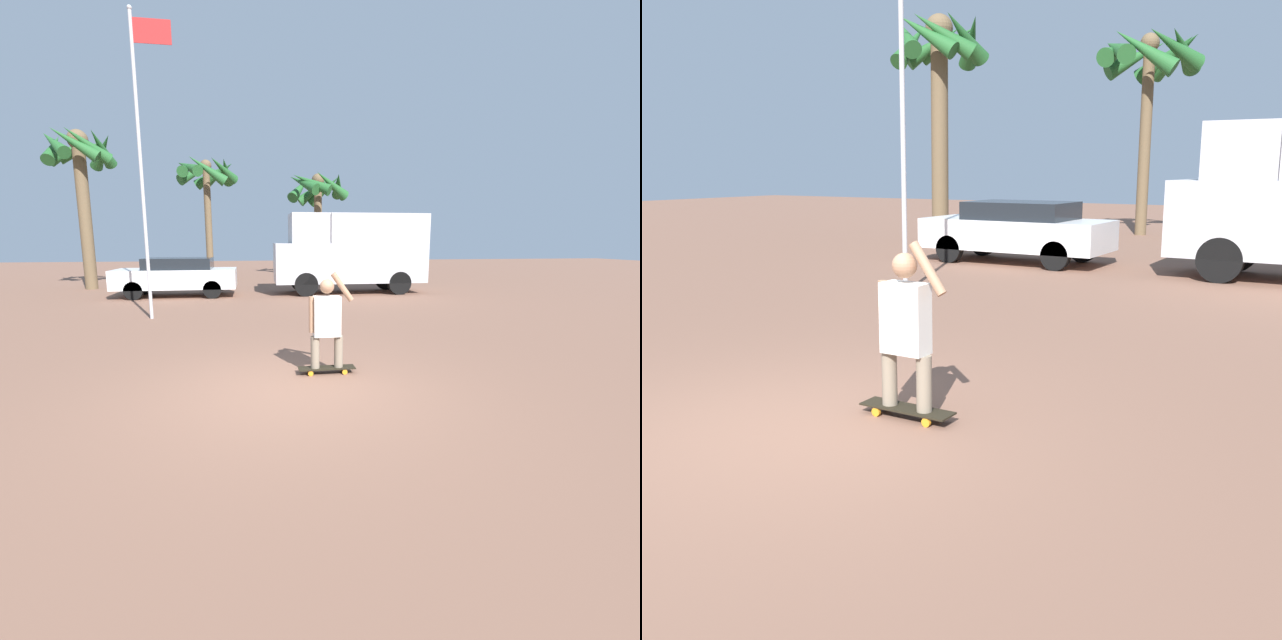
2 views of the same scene
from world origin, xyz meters
TOP-DOWN VIEW (x-y plane):
  - ground_plane at (0.00, 0.00)m, footprint 80.00×80.00m
  - skateboard at (0.72, 0.75)m, footprint 0.91×0.24m
  - person_skateboarder at (0.71, 0.75)m, footprint 0.71×0.22m
  - parked_car_white at (-3.24, 11.09)m, footprint 4.41×1.89m
  - palm_tree_center_background at (-2.78, 19.78)m, footprint 3.59×3.54m
  - palm_tree_far_left at (-7.39, 14.20)m, footprint 3.04×3.05m
  - flagpole at (-3.09, 6.29)m, footprint 1.00×0.12m

SIDE VIEW (x-z plane):
  - ground_plane at x=0.00m, z-range 0.00..0.00m
  - skateboard at x=0.72m, z-range 0.03..0.13m
  - parked_car_white at x=-3.24m, z-range 0.06..1.51m
  - person_skateboarder at x=0.71m, z-range 0.12..1.64m
  - flagpole at x=-3.09m, z-range 0.49..8.14m
  - palm_tree_far_left at x=-7.39m, z-range 1.89..8.50m
  - palm_tree_center_background at x=-2.78m, z-range 2.24..8.91m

